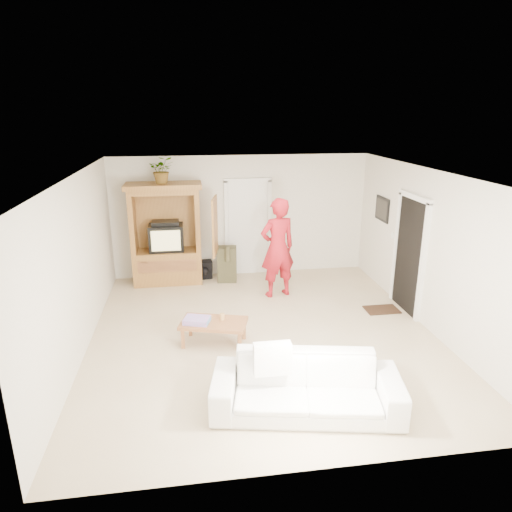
{
  "coord_description": "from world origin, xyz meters",
  "views": [
    {
      "loc": [
        -1.1,
        -6.62,
        3.48
      ],
      "look_at": [
        -0.03,
        0.6,
        1.15
      ],
      "focal_mm": 32.0,
      "sensor_mm": 36.0,
      "label": 1
    }
  ],
  "objects": [
    {
      "name": "candle",
      "position": [
        -0.67,
        -0.15,
        0.42
      ],
      "size": [
        0.08,
        0.08,
        0.1
      ],
      "primitive_type": "cylinder",
      "color": "tan",
      "rests_on": "coffee_table"
    },
    {
      "name": "doormat",
      "position": [
        2.3,
        0.6,
        0.01
      ],
      "size": [
        0.6,
        0.4,
        0.02
      ],
      "primitive_type": "cube",
      "color": "#382316",
      "rests_on": "floor"
    },
    {
      "name": "wall_left",
      "position": [
        -2.75,
        0.0,
        1.3
      ],
      "size": [
        0.0,
        6.0,
        6.0
      ],
      "primitive_type": "plane",
      "rotation": [
        1.57,
        0.0,
        1.57
      ],
      "color": "silver",
      "rests_on": "floor"
    },
    {
      "name": "wall_right",
      "position": [
        2.75,
        0.0,
        1.3
      ],
      "size": [
        0.0,
        6.0,
        6.0
      ],
      "primitive_type": "plane",
      "rotation": [
        1.57,
        0.0,
        -1.57
      ],
      "color": "silver",
      "rests_on": "floor"
    },
    {
      "name": "doorway_right",
      "position": [
        2.73,
        0.6,
        1.02
      ],
      "size": [
        0.05,
        0.9,
        2.04
      ],
      "primitive_type": "cube",
      "color": "black",
      "rests_on": "floor"
    },
    {
      "name": "door_back",
      "position": [
        0.15,
        2.97,
        1.02
      ],
      "size": [
        0.85,
        0.05,
        2.04
      ],
      "primitive_type": "cube",
      "color": "white",
      "rests_on": "floor"
    },
    {
      "name": "armoire",
      "position": [
        -1.58,
        2.66,
        0.91
      ],
      "size": [
        1.82,
        1.14,
        2.1
      ],
      "color": "olive",
      "rests_on": "floor"
    },
    {
      "name": "backpack_olive",
      "position": [
        -0.36,
        2.52,
        0.38
      ],
      "size": [
        0.43,
        0.34,
        0.76
      ],
      "primitive_type": null,
      "rotation": [
        0.0,
        0.0,
        -0.13
      ],
      "color": "#47442B",
      "rests_on": "floor"
    },
    {
      "name": "ceiling",
      "position": [
        0.0,
        0.0,
        2.6
      ],
      "size": [
        6.0,
        6.0,
        0.0
      ],
      "primitive_type": "plane",
      "rotation": [
        3.14,
        0.0,
        0.0
      ],
      "color": "white",
      "rests_on": "floor"
    },
    {
      "name": "framed_picture",
      "position": [
        2.73,
        1.9,
        1.6
      ],
      "size": [
        0.03,
        0.6,
        0.48
      ],
      "primitive_type": "cube",
      "color": "black",
      "rests_on": "wall_right"
    },
    {
      "name": "towel",
      "position": [
        -1.06,
        -0.2,
        0.41
      ],
      "size": [
        0.45,
        0.38,
        0.08
      ],
      "primitive_type": "cube",
      "rotation": [
        0.0,
        0.0,
        -0.31
      ],
      "color": "#EA4EB2",
      "rests_on": "coffee_table"
    },
    {
      "name": "wall_back",
      "position": [
        0.0,
        3.0,
        1.3
      ],
      "size": [
        5.5,
        0.0,
        5.5
      ],
      "primitive_type": "plane",
      "rotation": [
        1.57,
        0.0,
        0.0
      ],
      "color": "silver",
      "rests_on": "floor"
    },
    {
      "name": "backpack_black",
      "position": [
        -0.84,
        2.72,
        0.2
      ],
      "size": [
        0.35,
        0.24,
        0.4
      ],
      "primitive_type": null,
      "rotation": [
        0.0,
        0.0,
        0.15
      ],
      "color": "black",
      "rests_on": "floor"
    },
    {
      "name": "plant",
      "position": [
        -1.6,
        2.63,
        2.37
      ],
      "size": [
        0.49,
        0.43,
        0.53
      ],
      "primitive_type": "imported",
      "rotation": [
        0.0,
        0.0,
        0.03
      ],
      "color": "#4C7238",
      "rests_on": "armoire"
    },
    {
      "name": "floor",
      "position": [
        0.0,
        0.0,
        0.0
      ],
      "size": [
        6.0,
        6.0,
        0.0
      ],
      "primitive_type": "plane",
      "color": "tan",
      "rests_on": "ground"
    },
    {
      "name": "coffee_table",
      "position": [
        -0.81,
        -0.2,
        0.33
      ],
      "size": [
        1.12,
        0.8,
        0.37
      ],
      "rotation": [
        0.0,
        0.0,
        -0.28
      ],
      "color": "#9C6036",
      "rests_on": "floor"
    },
    {
      "name": "wall_front",
      "position": [
        0.0,
        -3.0,
        1.3
      ],
      "size": [
        5.5,
        0.0,
        5.5
      ],
      "primitive_type": "plane",
      "rotation": [
        -1.57,
        0.0,
        0.0
      ],
      "color": "silver",
      "rests_on": "floor"
    },
    {
      "name": "man",
      "position": [
        0.54,
        1.6,
        0.97
      ],
      "size": [
        0.81,
        0.63,
        1.94
      ],
      "primitive_type": "imported",
      "rotation": [
        0.0,
        0.0,
        3.41
      ],
      "color": "#A51620",
      "rests_on": "floor"
    },
    {
      "name": "sofa",
      "position": [
        0.19,
        -2.03,
        0.33
      ],
      "size": [
        2.38,
        1.29,
        0.66
      ],
      "primitive_type": "imported",
      "rotation": [
        0.0,
        0.0,
        -0.19
      ],
      "color": "white",
      "rests_on": "floor"
    }
  ]
}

